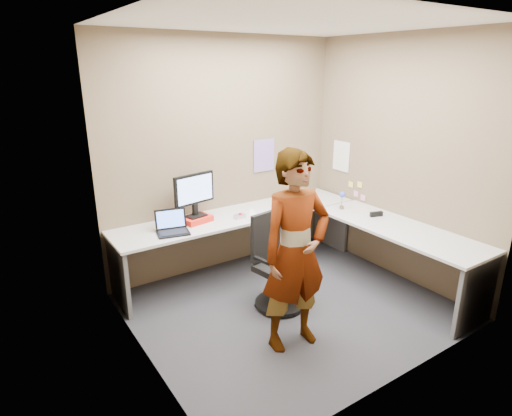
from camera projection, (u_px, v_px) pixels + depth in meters
ground at (291, 307)px, 4.39m from camera, size 3.00×3.00×0.00m
wall_back at (225, 156)px, 4.99m from camera, size 3.00×0.00×3.00m
wall_right at (400, 161)px, 4.75m from camera, size 0.00×2.70×2.70m
wall_left at (136, 208)px, 3.17m from camera, size 0.00×2.70×2.70m
ceiling at (299, 22)px, 3.54m from camera, size 3.00×3.00×0.00m
desk at (302, 233)px, 4.74m from camera, size 2.98×2.58×0.73m
paper_ream at (196, 219)px, 4.67m from camera, size 0.35×0.28×0.06m
monitor at (194, 191)px, 4.59m from camera, size 0.50×0.18×0.47m
laptop at (172, 227)px, 4.37m from camera, size 0.37×0.33×0.23m
trackball_mouse at (240, 216)px, 4.78m from camera, size 0.12×0.08×0.07m
origami at (252, 211)px, 4.94m from camera, size 0.10×0.10×0.06m
stapler at (376, 214)px, 4.84m from camera, size 0.16×0.08×0.05m
flower at (342, 198)px, 5.05m from camera, size 0.07×0.07×0.22m
calendar_purple at (264, 155)px, 5.29m from camera, size 0.30×0.01×0.40m
calendar_white at (341, 156)px, 5.49m from camera, size 0.01×0.28×0.38m
sticky_note_a at (360, 185)px, 5.31m from camera, size 0.01×0.07×0.07m
sticky_note_b at (356, 194)px, 5.39m from camera, size 0.01×0.07×0.07m
sticky_note_c at (363, 198)px, 5.30m from camera, size 0.01×0.07×0.07m
sticky_note_d at (351, 184)px, 5.44m from camera, size 0.01×0.07×0.07m
office_chair at (276, 270)px, 4.32m from camera, size 0.53×0.51×0.96m
person at (296, 252)px, 3.57m from camera, size 0.67×0.47×1.74m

